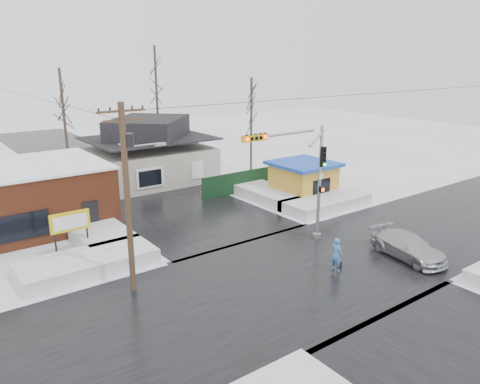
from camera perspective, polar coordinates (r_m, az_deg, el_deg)
ground at (r=25.09m, az=7.81°, el=-9.65°), size 120.00×120.00×0.00m
road_ns at (r=25.09m, az=7.81°, el=-9.63°), size 10.00×120.00×0.02m
road_ew at (r=25.09m, az=7.81°, el=-9.63°), size 120.00×10.00×0.02m
snowbank_nw at (r=26.20m, az=-18.06°, el=-8.23°), size 7.00×3.00×0.80m
snowbank_ne at (r=35.54m, az=10.42°, el=-1.24°), size 7.00×3.00×0.80m
snowbank_nside_w at (r=31.20m, az=-17.60°, el=-4.23°), size 3.00×8.00×0.80m
snowbank_nside_e at (r=37.70m, az=2.80°, el=0.02°), size 3.00×8.00×0.80m
traffic_signal at (r=27.19m, az=7.51°, el=2.57°), size 6.05×0.68×7.00m
utility_pole at (r=21.85m, az=-13.48°, el=0.46°), size 3.15×0.44×9.00m
brick_building at (r=33.53m, az=-26.57°, el=-0.79°), size 12.20×8.20×4.12m
marquee_sign at (r=27.89m, az=-20.01°, el=-3.56°), size 2.20×0.21×2.55m
house at (r=42.83m, az=-10.97°, el=4.76°), size 10.40×8.40×5.76m
kiosk at (r=37.60m, az=7.71°, el=1.53°), size 4.60×4.60×2.88m
fence at (r=38.79m, az=0.37°, el=1.27°), size 8.00×0.12×1.80m
tree_far_left at (r=43.76m, az=-20.93°, el=11.30°), size 3.00×3.00×10.00m
tree_far_mid at (r=49.20m, az=-10.26°, el=14.36°), size 3.00×3.00×12.00m
tree_far_right at (r=45.75m, az=1.40°, el=11.50°), size 3.00×3.00×9.00m
pedestrian at (r=25.13m, az=11.67°, el=-7.51°), size 0.53×0.72×1.84m
car at (r=27.85m, az=19.81°, el=-6.30°), size 2.57×4.90×1.36m
shopping_bag at (r=25.85m, az=12.04°, el=-8.64°), size 0.29×0.15×0.35m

